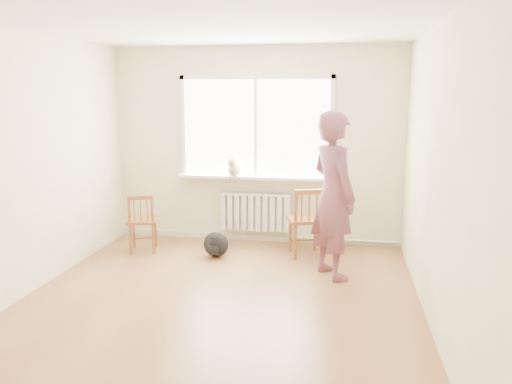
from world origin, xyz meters
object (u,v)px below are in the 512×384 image
at_px(cat, 234,168).
at_px(chair_right, 307,222).
at_px(person, 333,196).
at_px(backpack, 216,244).
at_px(chair_left, 142,223).

bearing_deg(cat, chair_right, -18.39).
distance_m(person, backpack, 1.73).
bearing_deg(person, cat, 17.97).
xyz_separation_m(person, cat, (-1.37, 1.07, 0.13)).
bearing_deg(cat, chair_left, -148.23).
xyz_separation_m(cat, backpack, (-0.11, -0.62, -0.90)).
xyz_separation_m(chair_left, backpack, (1.00, -0.03, -0.23)).
height_order(chair_left, chair_right, chair_right).
bearing_deg(chair_right, person, 99.99).
distance_m(chair_right, person, 0.88).
xyz_separation_m(chair_left, chair_right, (2.14, 0.18, 0.06)).
relative_size(chair_right, person, 0.48).
bearing_deg(chair_left, cat, -167.38).
bearing_deg(backpack, cat, 80.11).
relative_size(chair_left, chair_right, 0.86).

